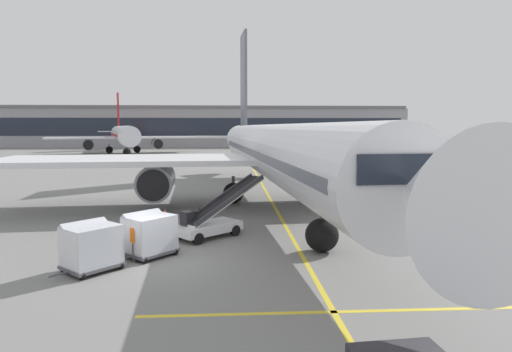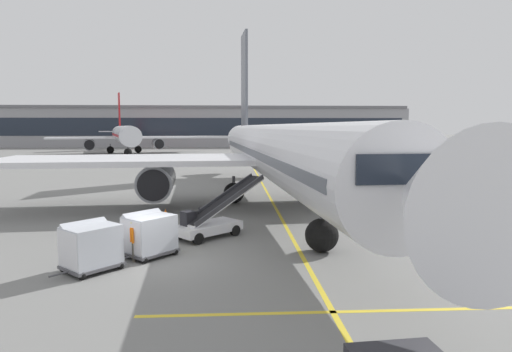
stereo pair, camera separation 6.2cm
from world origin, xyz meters
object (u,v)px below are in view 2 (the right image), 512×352
(ground_crew_by_loader, at_px, (168,230))
(distant_airplane, at_px, (124,135))
(ground_crew_by_carts, at_px, (134,238))
(belt_loader, at_px, (212,220))
(baggage_cart_lead, at_px, (149,233))
(parked_airplane, at_px, (274,152))
(baggage_cart_second, at_px, (91,245))
(safety_cone_engine_keepout, at_px, (166,215))

(ground_crew_by_loader, bearing_deg, distant_airplane, 104.58)
(ground_crew_by_carts, height_order, distant_airplane, distant_airplane)
(belt_loader, xyz_separation_m, distant_airplane, (-21.51, 73.04, 2.92))
(baggage_cart_lead, relative_size, ground_crew_by_loader, 1.46)
(belt_loader, relative_size, distant_airplane, 0.12)
(parked_airplane, xyz_separation_m, ground_crew_by_carts, (-7.10, -13.13, -2.78))
(ground_crew_by_carts, relative_size, distant_airplane, 0.04)
(baggage_cart_lead, bearing_deg, ground_crew_by_carts, -123.88)
(belt_loader, height_order, ground_crew_by_carts, belt_loader)
(baggage_cart_second, height_order, ground_crew_by_carts, baggage_cart_second)
(baggage_cart_lead, relative_size, safety_cone_engine_keepout, 3.53)
(baggage_cart_second, bearing_deg, baggage_cart_lead, 44.33)
(safety_cone_engine_keepout, bearing_deg, ground_crew_by_loader, -80.63)
(ground_crew_by_loader, xyz_separation_m, distant_airplane, (-19.72, 75.82, 2.78))
(ground_crew_by_loader, xyz_separation_m, ground_crew_by_carts, (-1.24, -1.25, 0.00))
(parked_airplane, height_order, ground_crew_by_carts, parked_airplane)
(baggage_cart_second, bearing_deg, distant_airplane, 102.32)
(baggage_cart_lead, height_order, baggage_cart_second, same)
(ground_crew_by_loader, bearing_deg, baggage_cart_lead, -145.21)
(safety_cone_engine_keepout, bearing_deg, parked_airplane, 36.50)
(ground_crew_by_loader, distance_m, safety_cone_engine_keepout, 6.85)
(baggage_cart_second, distance_m, safety_cone_engine_keepout, 9.25)
(baggage_cart_second, relative_size, distant_airplane, 0.06)
(parked_airplane, relative_size, ground_crew_by_carts, 27.30)
(parked_airplane, xyz_separation_m, distant_airplane, (-25.58, 63.94, 0.00))
(distant_airplane, bearing_deg, baggage_cart_second, -77.68)
(ground_crew_by_loader, height_order, distant_airplane, distant_airplane)
(baggage_cart_lead, relative_size, distant_airplane, 0.06)
(baggage_cart_lead, bearing_deg, parked_airplane, 61.94)
(belt_loader, bearing_deg, distant_airplane, 106.41)
(ground_crew_by_loader, height_order, ground_crew_by_carts, same)
(baggage_cart_second, relative_size, ground_crew_by_carts, 1.46)
(belt_loader, height_order, ground_crew_by_loader, belt_loader)
(ground_crew_by_loader, distance_m, ground_crew_by_carts, 1.76)
(belt_loader, bearing_deg, parked_airplane, 65.90)
(parked_airplane, bearing_deg, baggage_cart_lead, -118.06)
(parked_airplane, distance_m, distant_airplane, 68.87)
(baggage_cart_second, height_order, distant_airplane, distant_airplane)
(belt_loader, relative_size, ground_crew_by_loader, 2.75)
(distant_airplane, bearing_deg, safety_cone_engine_keepout, -74.92)
(ground_crew_by_carts, bearing_deg, ground_crew_by_loader, 45.16)
(baggage_cart_lead, relative_size, baggage_cart_second, 1.00)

